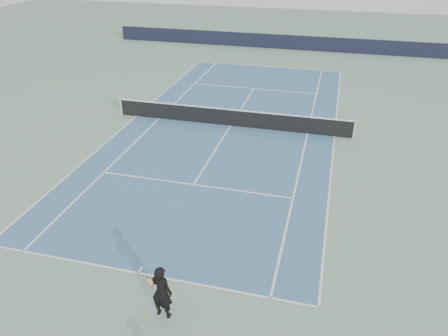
# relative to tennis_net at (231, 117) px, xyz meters

# --- Properties ---
(ground) EXTENTS (80.00, 80.00, 0.00)m
(ground) POSITION_rel_tennis_net_xyz_m (0.00, 0.00, -0.50)
(ground) COLOR gray
(court_surface) EXTENTS (10.97, 23.77, 0.01)m
(court_surface) POSITION_rel_tennis_net_xyz_m (0.00, 0.00, -0.50)
(court_surface) COLOR #3C698E
(court_surface) RESTS_ON ground
(tennis_net) EXTENTS (12.90, 0.10, 1.07)m
(tennis_net) POSITION_rel_tennis_net_xyz_m (0.00, 0.00, 0.00)
(tennis_net) COLOR silver
(tennis_net) RESTS_ON ground
(windscreen_far) EXTENTS (30.00, 0.25, 1.20)m
(windscreen_far) POSITION_rel_tennis_net_xyz_m (0.00, 17.88, 0.10)
(windscreen_far) COLOR black
(windscreen_far) RESTS_ON ground
(tennis_player) EXTENTS (0.79, 0.52, 1.69)m
(tennis_player) POSITION_rel_tennis_net_xyz_m (1.36, -13.21, 0.34)
(tennis_player) COLOR black
(tennis_player) RESTS_ON ground
(tennis_ball) EXTENTS (0.07, 0.07, 0.07)m
(tennis_ball) POSITION_rel_tennis_net_xyz_m (0.90, -13.43, -0.47)
(tennis_ball) COLOR #BDDC2D
(tennis_ball) RESTS_ON ground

